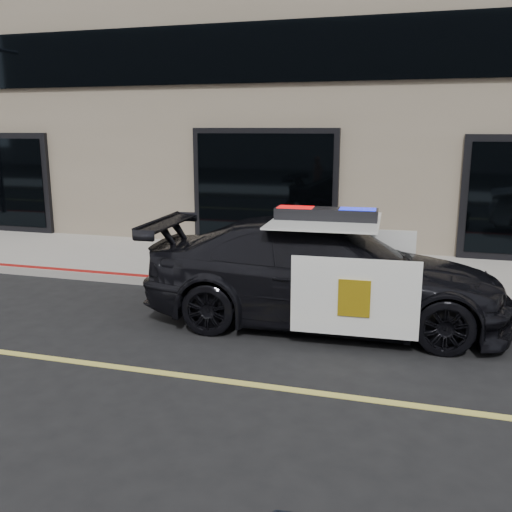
# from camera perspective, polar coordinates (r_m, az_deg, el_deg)

# --- Properties ---
(ground) EXTENTS (120.00, 120.00, 0.00)m
(ground) POSITION_cam_1_polar(r_m,az_deg,el_deg) (6.94, -6.91, -11.86)
(ground) COLOR black
(ground) RESTS_ON ground
(sidewalk_n) EXTENTS (60.00, 3.50, 0.15)m
(sidewalk_n) POSITION_cam_1_polar(r_m,az_deg,el_deg) (11.66, 3.29, -1.21)
(sidewalk_n) COLOR gray
(sidewalk_n) RESTS_ON ground
(building_n) EXTENTS (60.00, 7.00, 12.00)m
(building_n) POSITION_cam_1_polar(r_m,az_deg,el_deg) (16.77, 8.04, 23.33)
(building_n) COLOR #756856
(building_n) RESTS_ON ground
(police_car) EXTENTS (2.75, 5.54, 1.74)m
(police_car) POSITION_cam_1_polar(r_m,az_deg,el_deg) (8.53, 6.89, -1.60)
(police_car) COLOR black
(police_car) RESTS_ON ground
(fire_hydrant) EXTENTS (0.32, 0.44, 0.70)m
(fire_hydrant) POSITION_cam_1_polar(r_m,az_deg,el_deg) (10.72, -2.28, -0.23)
(fire_hydrant) COLOR silver
(fire_hydrant) RESTS_ON sidewalk_n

